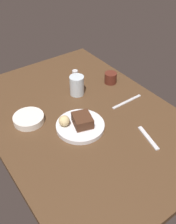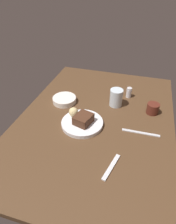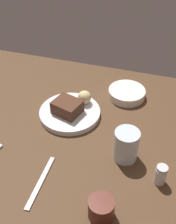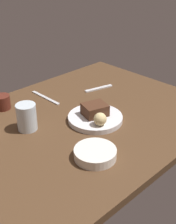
{
  "view_description": "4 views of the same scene",
  "coord_description": "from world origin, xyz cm",
  "views": [
    {
      "loc": [
        -79.97,
        53.5,
        83.96
      ],
      "look_at": [
        -4.46,
        -0.6,
        7.63
      ],
      "focal_mm": 41.44,
      "sensor_mm": 36.0,
      "label": 1
    },
    {
      "loc": [
        -83.45,
        -20.12,
        72.04
      ],
      "look_at": [
        -2.73,
        3.62,
        8.79
      ],
      "focal_mm": 31.65,
      "sensor_mm": 36.0,
      "label": 2
    },
    {
      "loc": [
        23.26,
        -70.01,
        73.42
      ],
      "look_at": [
        0.17,
        4.79,
        6.94
      ],
      "focal_mm": 46.77,
      "sensor_mm": 36.0,
      "label": 3
    },
    {
      "loc": [
        70.02,
        80.18,
        66.2
      ],
      "look_at": [
        -5.63,
        2.76,
        6.33
      ],
      "focal_mm": 48.92,
      "sensor_mm": 36.0,
      "label": 4
    }
  ],
  "objects": [
    {
      "name": "chocolate_cake_slice",
      "position": [
        -7.58,
        4.73,
        7.45
      ],
      "size": [
        11.25,
        10.29,
        4.71
      ],
      "primitive_type": "cube",
      "rotation": [
        0.0,
        0.0,
        5.99
      ],
      "color": "#472819",
      "rests_on": "dessert_plate"
    },
    {
      "name": "dessert_spoon",
      "position": [
        -30.13,
        -14.7,
        3.35
      ],
      "size": [
        14.98,
        5.47,
        0.7
      ],
      "primitive_type": "cube",
      "rotation": [
        0.0,
        0.0,
        2.89
      ],
      "color": "silver",
      "rests_on": "dining_table"
    },
    {
      "name": "butter_knife",
      "position": [
        -4.99,
        -25.05,
        3.25
      ],
      "size": [
        1.67,
        19.02,
        0.5
      ],
      "primitive_type": "cube",
      "rotation": [
        0.0,
        0.0,
        4.73
      ],
      "color": "silver",
      "rests_on": "dining_table"
    },
    {
      "name": "side_bowl",
      "position": [
        10.61,
        22.81,
        4.64
      ],
      "size": [
        14.42,
        14.42,
        3.28
      ],
      "primitive_type": "cylinder",
      "color": "white",
      "rests_on": "dining_table"
    },
    {
      "name": "dining_table",
      "position": [
        0.0,
        0.0,
        1.5
      ],
      "size": [
        120.0,
        84.0,
        3.0
      ],
      "primitive_type": "cube",
      "color": "#4C331E",
      "rests_on": "ground"
    },
    {
      "name": "water_glass",
      "position": [
        16.35,
        -8.27,
        8.28
      ],
      "size": [
        7.68,
        7.68,
        10.55
      ],
      "primitive_type": "cylinder",
      "color": "silver",
      "rests_on": "dining_table"
    },
    {
      "name": "bread_roll",
      "position": [
        -3.36,
        11.69,
        7.62
      ],
      "size": [
        5.06,
        5.06,
        5.06
      ],
      "primitive_type": "sphere",
      "color": "#DBC184",
      "rests_on": "dessert_plate"
    },
    {
      "name": "coffee_cup",
      "position": [
        14.42,
        -29.89,
        6.07
      ],
      "size": [
        6.9,
        6.9,
        6.14
      ],
      "primitive_type": "cylinder",
      "color": "#562319",
      "rests_on": "dining_table"
    },
    {
      "name": "dessert_plate",
      "position": [
        -7.02,
        5.56,
        4.05
      ],
      "size": [
        22.23,
        22.23,
        2.09
      ],
      "primitive_type": "cylinder",
      "color": "silver",
      "rests_on": "dining_table"
    },
    {
      "name": "salt_shaker",
      "position": [
        27.82,
        -14.7,
        6.25
      ],
      "size": [
        3.39,
        3.39,
        6.59
      ],
      "color": "silver",
      "rests_on": "dining_table"
    }
  ]
}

